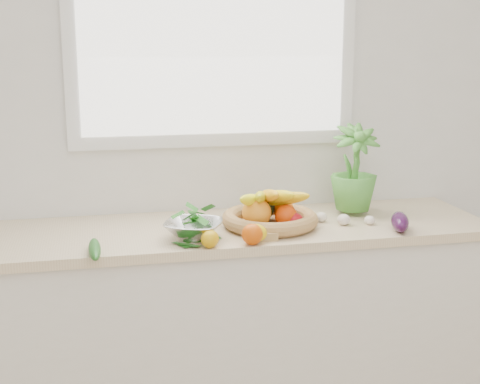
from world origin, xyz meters
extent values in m
cube|color=white|center=(0.00, 2.25, 1.35)|extent=(4.50, 0.02, 2.70)
cube|color=silver|center=(0.00, 1.95, 0.43)|extent=(2.20, 0.58, 0.86)
cube|color=beige|center=(0.00, 1.95, 0.88)|extent=(2.24, 0.62, 0.04)
cube|color=white|center=(0.00, 2.23, 1.75)|extent=(1.30, 0.03, 1.10)
cube|color=white|center=(0.00, 2.21, 1.75)|extent=(1.18, 0.01, 0.98)
sphere|color=#D64E06|center=(0.04, 1.67, 0.94)|extent=(0.10, 0.10, 0.08)
ellipsoid|color=#DD9F0C|center=(0.06, 1.73, 0.93)|extent=(0.06, 0.08, 0.06)
ellipsoid|color=#DAA20B|center=(-0.12, 1.67, 0.93)|extent=(0.10, 0.11, 0.07)
ellipsoid|color=yellow|center=(0.07, 1.71, 0.93)|extent=(0.11, 0.11, 0.07)
sphere|color=#B00E16|center=(0.26, 1.82, 0.94)|extent=(0.09, 0.09, 0.08)
cube|color=tan|center=(0.10, 1.71, 0.92)|extent=(0.10, 0.04, 0.03)
ellipsoid|color=beige|center=(0.49, 1.86, 0.92)|extent=(0.07, 0.07, 0.05)
ellipsoid|color=white|center=(0.41, 1.93, 0.92)|extent=(0.07, 0.07, 0.04)
ellipsoid|color=white|center=(0.60, 1.84, 0.92)|extent=(0.05, 0.05, 0.04)
ellipsoid|color=#340F38|center=(0.68, 1.73, 0.94)|extent=(0.13, 0.20, 0.08)
ellipsoid|color=#1A5B1B|center=(-0.55, 1.67, 0.92)|extent=(0.05, 0.24, 0.04)
sphere|color=red|center=(0.18, 1.74, 0.92)|extent=(0.04, 0.04, 0.03)
imported|color=#4C9C38|center=(0.60, 2.03, 1.11)|extent=(0.22, 0.22, 0.39)
cylinder|color=tan|center=(0.17, 1.90, 0.91)|extent=(0.35, 0.35, 0.01)
torus|color=tan|center=(0.17, 1.90, 0.94)|extent=(0.42, 0.42, 0.06)
sphere|color=orange|center=(0.11, 1.87, 0.97)|extent=(0.13, 0.13, 0.12)
sphere|color=#D63C06|center=(0.23, 1.84, 0.96)|extent=(0.10, 0.10, 0.09)
sphere|color=#DF5907|center=(0.25, 1.94, 0.96)|extent=(0.09, 0.09, 0.09)
ellipsoid|color=black|center=(0.16, 1.97, 0.97)|extent=(0.10, 0.10, 0.12)
ellipsoid|color=#FFF915|center=(0.10, 1.89, 1.02)|extent=(0.20, 0.25, 0.12)
ellipsoid|color=yellow|center=(0.13, 1.89, 1.03)|extent=(0.12, 0.27, 0.12)
ellipsoid|color=#FFB015|center=(0.16, 1.89, 1.04)|extent=(0.05, 0.27, 0.12)
ellipsoid|color=yellow|center=(0.19, 1.89, 1.03)|extent=(0.13, 0.27, 0.12)
ellipsoid|color=yellow|center=(0.23, 1.89, 1.02)|extent=(0.21, 0.24, 0.12)
cylinder|color=white|center=(-0.17, 1.79, 0.91)|extent=(0.12, 0.12, 0.02)
imported|color=silver|center=(-0.17, 1.79, 0.95)|extent=(0.30, 0.30, 0.06)
ellipsoid|color=#1F6018|center=(-0.17, 1.79, 0.98)|extent=(0.22, 0.22, 0.07)
camera|label=1|loc=(-0.53, -0.73, 1.67)|focal=50.00mm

